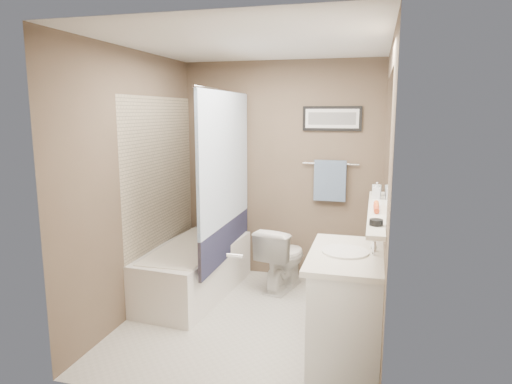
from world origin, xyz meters
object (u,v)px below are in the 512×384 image
(candle_bowl_near, at_px, (376,222))
(soap_bottle, at_px, (377,190))
(bathtub, at_px, (193,270))
(glass_jar, at_px, (377,190))
(vanity, at_px, (346,310))
(hair_brush_front, at_px, (376,208))
(hair_brush_back, at_px, (376,205))
(toilet, at_px, (282,257))

(candle_bowl_near, height_order, soap_bottle, soap_bottle)
(bathtub, distance_m, glass_jar, 2.01)
(bathtub, height_order, glass_jar, glass_jar)
(candle_bowl_near, bearing_deg, soap_bottle, 90.00)
(vanity, xyz_separation_m, hair_brush_front, (0.19, 0.22, 0.74))
(bathtub, relative_size, candle_bowl_near, 16.67)
(vanity, distance_m, hair_brush_back, 0.83)
(bathtub, distance_m, toilet, 0.95)
(vanity, xyz_separation_m, hair_brush_back, (0.19, 0.33, 0.74))
(vanity, distance_m, soap_bottle, 1.09)
(vanity, relative_size, soap_bottle, 6.32)
(vanity, relative_size, candle_bowl_near, 10.00)
(toilet, xyz_separation_m, soap_bottle, (0.93, -0.54, 0.85))
(glass_jar, bearing_deg, candle_bowl_near, -90.00)
(hair_brush_front, distance_m, glass_jar, 0.65)
(vanity, height_order, candle_bowl_near, candle_bowl_near)
(toilet, xyz_separation_m, hair_brush_front, (0.93, -1.06, 0.80))
(bathtub, distance_m, vanity, 1.84)
(bathtub, bearing_deg, glass_jar, 4.44)
(toilet, distance_m, glass_jar, 1.31)
(vanity, bearing_deg, hair_brush_front, 48.42)
(glass_jar, bearing_deg, soap_bottle, -90.00)
(glass_jar, relative_size, soap_bottle, 0.70)
(hair_brush_front, height_order, soap_bottle, soap_bottle)
(candle_bowl_near, xyz_separation_m, hair_brush_front, (0.00, 0.45, 0.00))
(hair_brush_back, height_order, glass_jar, glass_jar)
(bathtub, relative_size, vanity, 1.67)
(candle_bowl_near, xyz_separation_m, glass_jar, (0.00, 1.10, 0.03))
(glass_jar, bearing_deg, hair_brush_front, -90.00)
(toilet, distance_m, vanity, 1.48)
(glass_jar, bearing_deg, vanity, -102.01)
(hair_brush_front, height_order, hair_brush_back, same)
(toilet, height_order, candle_bowl_near, candle_bowl_near)
(bathtub, height_order, hair_brush_back, hair_brush_back)
(toilet, relative_size, candle_bowl_near, 7.48)
(vanity, bearing_deg, toilet, 118.58)
(bathtub, distance_m, soap_bottle, 2.02)
(candle_bowl_near, distance_m, hair_brush_back, 0.56)
(toilet, distance_m, candle_bowl_near, 1.94)
(hair_brush_back, bearing_deg, glass_jar, 90.00)
(toilet, xyz_separation_m, glass_jar, (0.93, -0.41, 0.83))
(candle_bowl_near, relative_size, glass_jar, 0.90)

